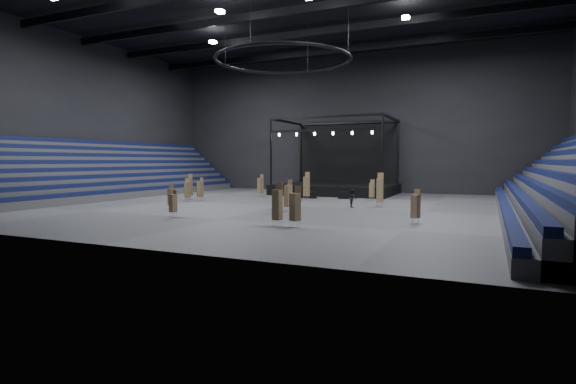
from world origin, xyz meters
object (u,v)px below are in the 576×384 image
at_px(chair_stack_4, 171,196).
at_px(chair_stack_6, 372,190).
at_px(chair_stack_7, 188,189).
at_px(chair_stack_11, 200,189).
at_px(chair_stack_10, 288,195).
at_px(chair_stack_8, 261,185).
at_px(chair_stack_9, 277,204).
at_px(chair_stack_12, 307,186).
at_px(chair_stack_2, 380,190).
at_px(crew_member, 353,198).
at_px(chair_stack_5, 173,203).
at_px(flight_case_left, 306,194).
at_px(man_center, 279,199).
at_px(flight_case_right, 344,195).
at_px(chair_stack_0, 278,201).
at_px(flight_case_mid, 311,195).
at_px(chair_stack_1, 416,206).
at_px(stage, 338,182).
at_px(chair_stack_13, 189,186).
at_px(chair_stack_3, 295,206).

relative_size(chair_stack_4, chair_stack_6, 0.94).
bearing_deg(chair_stack_7, chair_stack_11, 84.46).
bearing_deg(chair_stack_10, chair_stack_8, 147.02).
height_order(chair_stack_9, chair_stack_12, chair_stack_12).
distance_m(chair_stack_4, chair_stack_7, 6.78).
bearing_deg(chair_stack_2, chair_stack_8, 155.19).
height_order(chair_stack_7, crew_member, chair_stack_7).
bearing_deg(chair_stack_5, flight_case_left, 97.28).
distance_m(man_center, crew_member, 6.78).
relative_size(chair_stack_4, crew_member, 1.27).
bearing_deg(flight_case_right, chair_stack_6, -19.82).
xyz_separation_m(flight_case_right, man_center, (-1.72, -12.70, 0.54)).
height_order(flight_case_left, flight_case_right, flight_case_left).
bearing_deg(flight_case_left, chair_stack_0, -75.99).
bearing_deg(crew_member, chair_stack_5, 121.04).
bearing_deg(man_center, flight_case_right, -94.04).
relative_size(flight_case_mid, chair_stack_4, 0.60).
xyz_separation_m(chair_stack_1, chair_stack_2, (-4.42, 9.46, 0.37)).
xyz_separation_m(stage, flight_case_right, (2.92, -7.03, -1.08)).
xyz_separation_m(chair_stack_2, chair_stack_10, (-5.82, -6.72, -0.21)).
distance_m(flight_case_left, chair_stack_8, 5.41).
bearing_deg(flight_case_mid, flight_case_right, 14.40).
relative_size(flight_case_right, chair_stack_2, 0.37).
bearing_deg(chair_stack_4, chair_stack_11, 89.06).
distance_m(stage, chair_stack_5, 27.33).
height_order(flight_case_mid, man_center, man_center).
distance_m(chair_stack_11, chair_stack_13, 1.87).
xyz_separation_m(chair_stack_4, chair_stack_13, (-4.01, 7.98, 0.33)).
xyz_separation_m(flight_case_mid, crew_member, (6.78, -7.28, 0.40)).
distance_m(flight_case_left, flight_case_mid, 0.73).
height_order(chair_stack_0, chair_stack_10, chair_stack_10).
height_order(chair_stack_12, chair_stack_13, chair_stack_12).
distance_m(chair_stack_1, chair_stack_8, 24.60).
relative_size(flight_case_mid, chair_stack_6, 0.56).
bearing_deg(chair_stack_12, chair_stack_9, -69.85).
relative_size(chair_stack_3, chair_stack_7, 1.07).
relative_size(chair_stack_5, chair_stack_11, 0.83).
distance_m(chair_stack_5, chair_stack_10, 8.92).
bearing_deg(flight_case_right, flight_case_mid, -165.60).
bearing_deg(chair_stack_6, chair_stack_9, -90.00).
bearing_deg(chair_stack_8, chair_stack_11, -90.03).
distance_m(chair_stack_2, crew_member, 2.52).
relative_size(chair_stack_13, man_center, 1.48).
bearing_deg(flight_case_right, flight_case_left, -172.11).
relative_size(chair_stack_7, chair_stack_8, 0.93).
height_order(flight_case_mid, chair_stack_11, chair_stack_11).
xyz_separation_m(chair_stack_0, chair_stack_1, (10.23, -0.90, 0.14)).
distance_m(flight_case_mid, chair_stack_4, 16.35).
relative_size(chair_stack_1, chair_stack_9, 0.82).
height_order(chair_stack_0, chair_stack_4, chair_stack_4).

